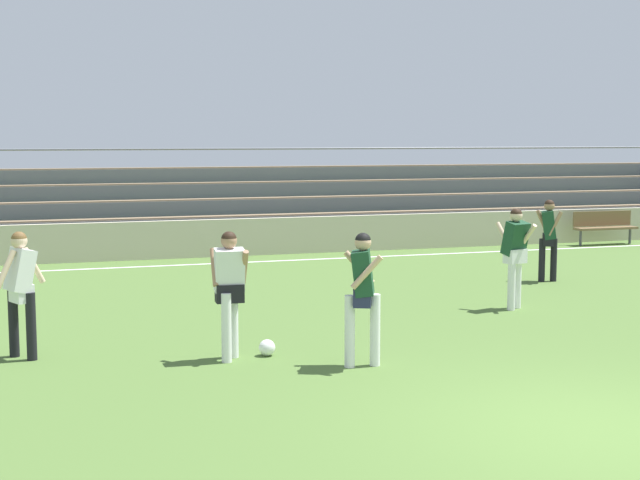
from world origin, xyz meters
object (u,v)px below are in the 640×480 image
Objects in this scene: bleacher_stand at (328,201)px; player_dark_wide_right at (549,233)px; player_dark_deep_cover at (363,287)px; bench_far_left at (604,224)px; player_dark_dropping_back at (515,249)px; player_white_challenging at (21,283)px; soccer_ball at (267,348)px; player_white_trailing_run at (229,284)px.

player_dark_wide_right is (1.92, -8.35, -0.12)m from bleacher_stand.
player_dark_deep_cover is 1.03× the size of player_dark_wide_right.
player_dark_wide_right is at bearing -133.90° from bench_far_left.
player_dark_dropping_back reaches higher than player_white_challenging.
soccer_ball is at bearing -111.58° from bleacher_stand.
soccer_ball is (0.51, 0.06, -0.90)m from player_white_trailing_run.
bleacher_stand is 10.75m from player_dark_dropping_back.
player_dark_wide_right is at bearing 41.49° from player_dark_deep_cover.
player_dark_deep_cover is 1.75m from player_white_trailing_run.
bleacher_stand is 13.59× the size of bench_far_left.
player_white_trailing_run is 7.69× the size of soccer_ball.
bench_far_left is at bearing 43.66° from player_dark_deep_cover.
player_dark_wide_right is 7.53× the size of soccer_ball.
bleacher_stand is 8.56m from player_dark_wide_right.
player_dark_dropping_back is at bearing -131.56° from player_dark_wide_right.
player_white_trailing_run is (-12.33, -9.46, 0.46)m from bench_far_left.
player_white_trailing_run is at bearing -173.33° from soccer_ball.
player_dark_deep_cover is 4.47m from player_white_challenging.
bleacher_stand reaches higher than player_dark_wide_right.
bleacher_stand is 111.17× the size of soccer_ball.
bleacher_stand reaches higher than player_white_challenging.
bleacher_stand is 7.57m from bench_far_left.
player_white_challenging reaches higher than player_dark_wide_right.
player_white_trailing_run is at bearing -142.50° from bench_far_left.
player_white_challenging is (-4.11, 1.75, -0.02)m from player_dark_deep_cover.
player_dark_wide_right is at bearing 19.17° from player_white_challenging.
player_dark_deep_cover is at bearing -106.41° from bleacher_stand.
player_dark_deep_cover reaches higher than bench_far_left.
soccer_ball is at bearing -148.03° from player_dark_wide_right.
player_white_challenging is at bearing -124.42° from bleacher_stand.
player_dark_dropping_back is at bearing -133.17° from bench_far_left.
player_dark_dropping_back is 1.02× the size of player_white_challenging.
player_white_trailing_run is 5.67m from player_dark_dropping_back.
player_dark_deep_cover reaches higher than soccer_ball.
bleacher_stand is 14.77× the size of player_dark_wide_right.
player_white_trailing_run is 1.04m from soccer_ball.
player_white_trailing_run reaches higher than player_white_challenging.
player_dark_deep_cover is 1.64m from soccer_ball.
player_dark_deep_cover is at bearing -23.04° from player_white_challenging.
player_dark_wide_right reaches higher than bench_far_left.
soccer_ball is (-1.02, 0.91, -0.91)m from player_dark_deep_cover.
bleacher_stand reaches higher than bench_far_left.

